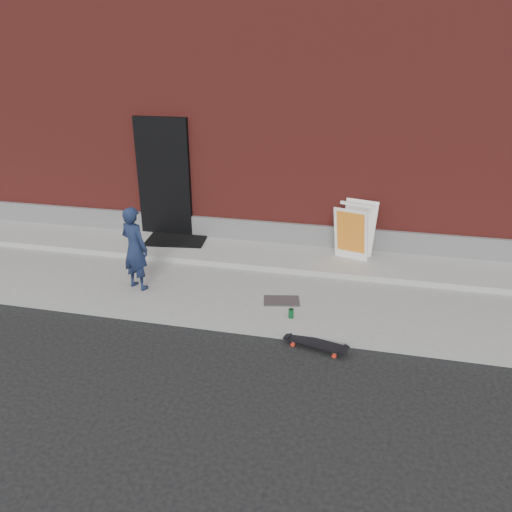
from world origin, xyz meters
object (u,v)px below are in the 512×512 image
(skateboard, at_px, (316,343))
(child, at_px, (135,248))
(pizza_sign, at_px, (355,231))
(soda_can, at_px, (291,313))

(skateboard, bearing_deg, child, 163.34)
(child, distance_m, skateboard, 3.17)
(child, relative_size, pizza_sign, 1.36)
(skateboard, xyz_separation_m, pizza_sign, (0.33, 2.70, 0.66))
(skateboard, distance_m, pizza_sign, 2.80)
(skateboard, height_order, soda_can, soda_can)
(pizza_sign, bearing_deg, skateboard, -96.88)
(pizza_sign, relative_size, soda_can, 7.18)
(pizza_sign, bearing_deg, child, -151.01)
(skateboard, bearing_deg, pizza_sign, 83.12)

